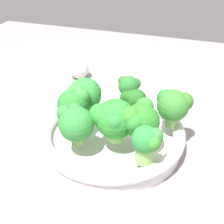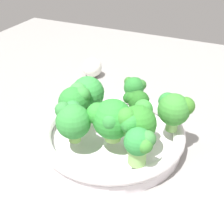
{
  "view_description": "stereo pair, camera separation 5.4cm",
  "coord_description": "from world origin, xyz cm",
  "px_view_note": "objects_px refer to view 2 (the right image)",
  "views": [
    {
      "loc": [
        40.44,
        12.96,
        36.37
      ],
      "look_at": [
        -2.79,
        -0.95,
        7.09
      ],
      "focal_mm": 49.52,
      "sensor_mm": 36.0,
      "label": 1
    },
    {
      "loc": [
        38.48,
        17.99,
        36.37
      ],
      "look_at": [
        -2.79,
        -0.95,
        7.09
      ],
      "focal_mm": 49.52,
      "sensor_mm": 36.0,
      "label": 2
    }
  ],
  "objects_px": {
    "broccoli_floret_2": "(72,120)",
    "broccoli_floret_7": "(137,101)",
    "broccoli_floret_3": "(174,109)",
    "broccoli_floret_5": "(140,144)",
    "broccoli_floret_6": "(75,102)",
    "broccoli_floret_4": "(138,121)",
    "garlic_bulb": "(92,68)",
    "broccoli_floret_1": "(86,93)",
    "bowl": "(112,135)",
    "broccoli_floret_0": "(134,87)",
    "broccoli_floret_8": "(112,119)"
  },
  "relations": [
    {
      "from": "broccoli_floret_3",
      "to": "garlic_bulb",
      "type": "xyz_separation_m",
      "value": [
        -0.2,
        -0.27,
        -0.06
      ]
    },
    {
      "from": "broccoli_floret_1",
      "to": "broccoli_floret_4",
      "type": "height_order",
      "value": "broccoli_floret_1"
    },
    {
      "from": "broccoli_floret_3",
      "to": "broccoli_floret_8",
      "type": "bearing_deg",
      "value": -49.09
    },
    {
      "from": "broccoli_floret_3",
      "to": "broccoli_floret_6",
      "type": "bearing_deg",
      "value": -71.73
    },
    {
      "from": "bowl",
      "to": "broccoli_floret_7",
      "type": "bearing_deg",
      "value": 154.53
    },
    {
      "from": "broccoli_floret_3",
      "to": "broccoli_floret_6",
      "type": "relative_size",
      "value": 0.96
    },
    {
      "from": "broccoli_floret_3",
      "to": "broccoli_floret_8",
      "type": "height_order",
      "value": "broccoli_floret_8"
    },
    {
      "from": "broccoli_floret_4",
      "to": "garlic_bulb",
      "type": "distance_m",
      "value": 0.35
    },
    {
      "from": "broccoli_floret_7",
      "to": "broccoli_floret_0",
      "type": "bearing_deg",
      "value": -153.52
    },
    {
      "from": "broccoli_floret_3",
      "to": "broccoli_floret_5",
      "type": "relative_size",
      "value": 1.13
    },
    {
      "from": "garlic_bulb",
      "to": "broccoli_floret_3",
      "type": "bearing_deg",
      "value": 52.91
    },
    {
      "from": "broccoli_floret_8",
      "to": "garlic_bulb",
      "type": "relative_size",
      "value": 1.69
    },
    {
      "from": "broccoli_floret_5",
      "to": "broccoli_floret_8",
      "type": "distance_m",
      "value": 0.07
    },
    {
      "from": "bowl",
      "to": "garlic_bulb",
      "type": "height_order",
      "value": "garlic_bulb"
    },
    {
      "from": "broccoli_floret_4",
      "to": "broccoli_floret_5",
      "type": "bearing_deg",
      "value": 23.72
    },
    {
      "from": "broccoli_floret_2",
      "to": "broccoli_floret_7",
      "type": "xyz_separation_m",
      "value": [
        -0.12,
        0.07,
        -0.01
      ]
    },
    {
      "from": "broccoli_floret_2",
      "to": "broccoli_floret_6",
      "type": "xyz_separation_m",
      "value": [
        -0.04,
        -0.02,
        0.0
      ]
    },
    {
      "from": "broccoli_floret_2",
      "to": "broccoli_floret_3",
      "type": "bearing_deg",
      "value": 124.47
    },
    {
      "from": "broccoli_floret_6",
      "to": "garlic_bulb",
      "type": "distance_m",
      "value": 0.28
    },
    {
      "from": "broccoli_floret_1",
      "to": "broccoli_floret_8",
      "type": "relative_size",
      "value": 0.88
    },
    {
      "from": "broccoli_floret_3",
      "to": "broccoli_floret_1",
      "type": "bearing_deg",
      "value": -83.0
    },
    {
      "from": "broccoli_floret_0",
      "to": "broccoli_floret_8",
      "type": "bearing_deg",
      "value": 5.08
    },
    {
      "from": "broccoli_floret_1",
      "to": "broccoli_floret_7",
      "type": "height_order",
      "value": "broccoli_floret_1"
    },
    {
      "from": "broccoli_floret_4",
      "to": "broccoli_floret_0",
      "type": "bearing_deg",
      "value": -156.37
    },
    {
      "from": "broccoli_floret_7",
      "to": "broccoli_floret_8",
      "type": "bearing_deg",
      "value": -6.01
    },
    {
      "from": "broccoli_floret_2",
      "to": "broccoli_floret_6",
      "type": "height_order",
      "value": "broccoli_floret_6"
    },
    {
      "from": "broccoli_floret_0",
      "to": "broccoli_floret_7",
      "type": "height_order",
      "value": "broccoli_floret_0"
    },
    {
      "from": "broccoli_floret_3",
      "to": "broccoli_floret_7",
      "type": "xyz_separation_m",
      "value": [
        -0.02,
        -0.07,
        -0.01
      ]
    },
    {
      "from": "broccoli_floret_3",
      "to": "garlic_bulb",
      "type": "bearing_deg",
      "value": -127.09
    },
    {
      "from": "bowl",
      "to": "broccoli_floret_3",
      "type": "xyz_separation_m",
      "value": [
        -0.04,
        0.1,
        0.06
      ]
    },
    {
      "from": "bowl",
      "to": "broccoli_floret_5",
      "type": "xyz_separation_m",
      "value": [
        0.07,
        0.08,
        0.06
      ]
    },
    {
      "from": "bowl",
      "to": "broccoli_floret_1",
      "type": "xyz_separation_m",
      "value": [
        -0.02,
        -0.06,
        0.06
      ]
    },
    {
      "from": "broccoli_floret_4",
      "to": "broccoli_floret_8",
      "type": "xyz_separation_m",
      "value": [
        0.01,
        -0.04,
        0.0
      ]
    },
    {
      "from": "broccoli_floret_4",
      "to": "broccoli_floret_5",
      "type": "xyz_separation_m",
      "value": [
        0.05,
        0.02,
        -0.0
      ]
    },
    {
      "from": "broccoli_floret_7",
      "to": "bowl",
      "type": "bearing_deg",
      "value": -25.47
    },
    {
      "from": "broccoli_floret_6",
      "to": "broccoli_floret_8",
      "type": "relative_size",
      "value": 0.85
    },
    {
      "from": "broccoli_floret_1",
      "to": "garlic_bulb",
      "type": "distance_m",
      "value": 0.25
    },
    {
      "from": "broccoli_floret_3",
      "to": "broccoli_floret_4",
      "type": "xyz_separation_m",
      "value": [
        0.06,
        -0.04,
        -0.0
      ]
    },
    {
      "from": "broccoli_floret_2",
      "to": "garlic_bulb",
      "type": "relative_size",
      "value": 1.34
    },
    {
      "from": "bowl",
      "to": "broccoli_floret_7",
      "type": "xyz_separation_m",
      "value": [
        -0.05,
        0.03,
        0.05
      ]
    },
    {
      "from": "broccoli_floret_6",
      "to": "broccoli_floret_3",
      "type": "bearing_deg",
      "value": 108.27
    },
    {
      "from": "bowl",
      "to": "broccoli_floret_0",
      "type": "distance_m",
      "value": 0.11
    },
    {
      "from": "broccoli_floret_2",
      "to": "broccoli_floret_7",
      "type": "distance_m",
      "value": 0.14
    },
    {
      "from": "broccoli_floret_1",
      "to": "broccoli_floret_2",
      "type": "xyz_separation_m",
      "value": [
        0.08,
        0.02,
        -0.01
      ]
    },
    {
      "from": "broccoli_floret_4",
      "to": "broccoli_floret_1",
      "type": "bearing_deg",
      "value": -108.97
    },
    {
      "from": "broccoli_floret_4",
      "to": "broccoli_floret_7",
      "type": "xyz_separation_m",
      "value": [
        -0.08,
        -0.03,
        -0.01
      ]
    },
    {
      "from": "broccoli_floret_3",
      "to": "broccoli_floret_6",
      "type": "xyz_separation_m",
      "value": [
        0.05,
        -0.16,
        0.0
      ]
    },
    {
      "from": "broccoli_floret_6",
      "to": "broccoli_floret_8",
      "type": "distance_m",
      "value": 0.08
    },
    {
      "from": "broccoli_floret_7",
      "to": "broccoli_floret_8",
      "type": "distance_m",
      "value": 0.09
    },
    {
      "from": "bowl",
      "to": "broccoli_floret_4",
      "type": "xyz_separation_m",
      "value": [
        0.02,
        0.06,
        0.06
      ]
    }
  ]
}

